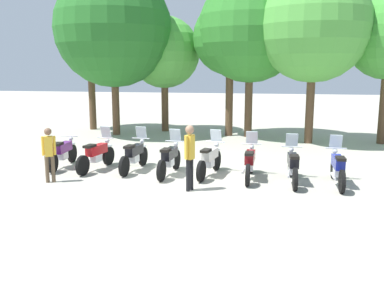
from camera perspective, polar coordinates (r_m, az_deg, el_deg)
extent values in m
plane|color=#ADA899|center=(13.45, -0.36, -4.16)|extent=(80.00, 80.00, 0.00)
cylinder|color=black|center=(15.73, -15.65, -1.20)|extent=(0.13, 0.64, 0.64)
cylinder|color=black|center=(14.35, -18.04, -2.43)|extent=(0.13, 0.64, 0.64)
cube|color=silver|center=(15.67, -15.71, 0.02)|extent=(0.13, 0.36, 0.04)
cube|color=#59196B|center=(15.02, -16.78, -0.44)|extent=(0.30, 0.96, 0.30)
cube|color=silver|center=(15.02, -16.80, -1.49)|extent=(0.24, 0.41, 0.24)
cube|color=black|center=(14.63, -17.45, 0.00)|extent=(0.26, 0.45, 0.08)
cylinder|color=silver|center=(15.59, -15.83, -0.13)|extent=(0.06, 0.23, 0.64)
cylinder|color=silver|center=(15.46, -16.02, 1.03)|extent=(0.62, 0.06, 0.04)
sphere|color=silver|center=(15.59, -15.81, 0.67)|extent=(0.17, 0.17, 0.16)
cylinder|color=silver|center=(14.83, -17.82, -1.93)|extent=(0.10, 0.70, 0.07)
cylinder|color=black|center=(15.02, -11.04, -1.55)|extent=(0.21, 0.65, 0.64)
cylinder|color=black|center=(13.75, -14.34, -2.79)|extent=(0.21, 0.65, 0.64)
cube|color=silver|center=(14.95, -11.09, -0.27)|extent=(0.18, 0.38, 0.04)
cube|color=red|center=(14.35, -12.57, -0.74)|extent=(0.42, 0.98, 0.30)
cube|color=silver|center=(14.36, -12.63, -1.83)|extent=(0.29, 0.43, 0.24)
cube|color=black|center=(13.98, -13.47, -0.27)|extent=(0.31, 0.48, 0.08)
cylinder|color=silver|center=(14.88, -11.26, -0.43)|extent=(0.09, 0.23, 0.64)
cylinder|color=silver|center=(14.75, -11.49, 0.79)|extent=(0.62, 0.15, 0.04)
sphere|color=silver|center=(14.88, -11.21, 0.41)|extent=(0.19, 0.19, 0.16)
cylinder|color=silver|center=(14.21, -13.81, -2.25)|extent=(0.19, 0.70, 0.07)
cube|color=silver|center=(14.77, -11.39, 1.59)|extent=(0.38, 0.19, 0.39)
cylinder|color=black|center=(14.77, -6.53, -1.62)|extent=(0.16, 0.65, 0.64)
cylinder|color=black|center=(13.38, -9.01, -2.95)|extent=(0.16, 0.65, 0.64)
cube|color=silver|center=(14.70, -6.56, -0.33)|extent=(0.16, 0.37, 0.04)
cube|color=black|center=(14.04, -7.66, -0.82)|extent=(0.35, 0.97, 0.30)
cube|color=silver|center=(14.05, -7.72, -1.93)|extent=(0.26, 0.42, 0.24)
cube|color=black|center=(13.65, -8.34, -0.35)|extent=(0.28, 0.46, 0.08)
cylinder|color=silver|center=(14.62, -6.69, -0.49)|extent=(0.07, 0.23, 0.64)
cylinder|color=silver|center=(14.48, -6.85, 0.75)|extent=(0.62, 0.10, 0.04)
sphere|color=silver|center=(14.62, -6.65, 0.37)|extent=(0.18, 0.18, 0.16)
cylinder|color=silver|center=(13.86, -8.80, -2.39)|extent=(0.14, 0.70, 0.07)
cube|color=silver|center=(14.51, -6.78, 1.57)|extent=(0.37, 0.17, 0.39)
cylinder|color=black|center=(14.15, -2.09, -2.09)|extent=(0.16, 0.65, 0.64)
cylinder|color=black|center=(12.71, -4.09, -3.55)|extent=(0.16, 0.65, 0.64)
cube|color=silver|center=(14.08, -2.10, -0.74)|extent=(0.15, 0.37, 0.04)
cube|color=black|center=(13.40, -2.99, -1.28)|extent=(0.34, 0.97, 0.30)
cube|color=silver|center=(13.41, -3.04, -2.45)|extent=(0.25, 0.42, 0.24)
cube|color=black|center=(12.99, -3.53, -0.80)|extent=(0.28, 0.46, 0.08)
cylinder|color=silver|center=(14.00, -2.20, -0.91)|extent=(0.07, 0.23, 0.64)
cylinder|color=silver|center=(13.85, -2.32, 0.38)|extent=(0.62, 0.09, 0.04)
sphere|color=silver|center=(14.00, -2.16, -0.02)|extent=(0.17, 0.17, 0.16)
cylinder|color=silver|center=(13.20, -4.09, -2.94)|extent=(0.13, 0.70, 0.07)
cube|color=silver|center=(13.88, -2.25, 1.23)|extent=(0.37, 0.16, 0.39)
cylinder|color=black|center=(14.04, 3.31, -2.20)|extent=(0.22, 0.65, 0.64)
cylinder|color=black|center=(12.61, 1.23, -3.65)|extent=(0.22, 0.65, 0.64)
cube|color=silver|center=(13.97, 3.33, -0.84)|extent=(0.19, 0.38, 0.04)
cube|color=silver|center=(13.29, 2.41, -1.37)|extent=(0.43, 0.98, 0.30)
cube|color=silver|center=(13.30, 2.33, -2.55)|extent=(0.29, 0.43, 0.24)
cube|color=black|center=(12.88, 1.86, -0.88)|extent=(0.32, 0.48, 0.08)
cylinder|color=silver|center=(13.89, 3.22, -1.01)|extent=(0.09, 0.23, 0.64)
cylinder|color=silver|center=(13.75, 3.12, 0.29)|extent=(0.62, 0.15, 0.04)
sphere|color=silver|center=(13.89, 3.28, -0.11)|extent=(0.19, 0.19, 0.16)
cylinder|color=silver|center=(13.09, 1.25, -3.03)|extent=(0.20, 0.70, 0.07)
cube|color=silver|center=(13.77, 3.20, 1.15)|extent=(0.38, 0.20, 0.39)
cylinder|color=black|center=(13.77, 7.91, -2.53)|extent=(0.12, 0.64, 0.64)
cylinder|color=black|center=(12.27, 7.42, -4.13)|extent=(0.12, 0.64, 0.64)
cube|color=silver|center=(13.70, 7.94, -1.15)|extent=(0.13, 0.36, 0.04)
cube|color=maroon|center=(12.99, 7.73, -1.73)|extent=(0.29, 0.96, 0.30)
cube|color=silver|center=(13.00, 7.69, -2.94)|extent=(0.23, 0.41, 0.24)
cube|color=black|center=(12.56, 7.62, -1.26)|extent=(0.26, 0.45, 0.08)
cylinder|color=silver|center=(13.62, 7.92, -1.32)|extent=(0.06, 0.23, 0.64)
cylinder|color=silver|center=(13.47, 7.93, 0.00)|extent=(0.62, 0.06, 0.04)
sphere|color=silver|center=(13.62, 7.95, -0.40)|extent=(0.17, 0.17, 0.16)
cylinder|color=silver|center=(12.74, 6.87, -3.48)|extent=(0.09, 0.70, 0.07)
cube|color=silver|center=(13.49, 7.96, 0.88)|extent=(0.36, 0.15, 0.39)
cylinder|color=black|center=(13.57, 12.96, -2.90)|extent=(0.12, 0.64, 0.64)
cylinder|color=black|center=(12.08, 13.56, -4.58)|extent=(0.12, 0.64, 0.64)
cube|color=silver|center=(13.50, 13.01, -1.49)|extent=(0.13, 0.36, 0.04)
cube|color=black|center=(12.79, 13.29, -2.11)|extent=(0.29, 0.96, 0.30)
cube|color=silver|center=(12.80, 13.26, -3.34)|extent=(0.23, 0.41, 0.24)
cube|color=black|center=(12.36, 13.49, -1.65)|extent=(0.25, 0.45, 0.08)
cylinder|color=silver|center=(13.42, 13.04, -1.67)|extent=(0.06, 0.23, 0.64)
cylinder|color=silver|center=(13.27, 13.13, -0.34)|extent=(0.62, 0.05, 0.04)
sphere|color=silver|center=(13.41, 13.06, -0.74)|extent=(0.16, 0.16, 0.16)
cylinder|color=silver|center=(12.51, 12.63, -3.92)|extent=(0.09, 0.70, 0.07)
cube|color=silver|center=(13.29, 13.15, 0.56)|extent=(0.36, 0.14, 0.39)
cylinder|color=black|center=(13.68, 18.32, -3.06)|extent=(0.11, 0.64, 0.64)
cylinder|color=black|center=(12.19, 19.33, -4.74)|extent=(0.11, 0.64, 0.64)
cube|color=silver|center=(13.61, 18.40, -1.67)|extent=(0.12, 0.36, 0.04)
cube|color=navy|center=(12.90, 18.85, -2.29)|extent=(0.27, 0.95, 0.30)
cube|color=silver|center=(12.91, 18.82, -3.51)|extent=(0.22, 0.40, 0.24)
cube|color=black|center=(12.48, 19.17, -1.84)|extent=(0.24, 0.44, 0.08)
cylinder|color=silver|center=(13.52, 18.45, -1.85)|extent=(0.05, 0.23, 0.64)
cylinder|color=silver|center=(13.37, 18.59, -0.53)|extent=(0.62, 0.04, 0.04)
sphere|color=silver|center=(13.52, 18.48, -0.93)|extent=(0.16, 0.16, 0.16)
cylinder|color=silver|center=(12.62, 18.28, -4.08)|extent=(0.08, 0.70, 0.07)
cube|color=silver|center=(13.40, 18.60, 0.36)|extent=(0.36, 0.14, 0.39)
cylinder|color=brown|center=(13.22, -17.98, -3.19)|extent=(0.15, 0.15, 0.78)
cylinder|color=brown|center=(13.23, -18.72, -3.22)|extent=(0.15, 0.15, 0.78)
cube|color=gold|center=(13.08, -18.52, -0.28)|extent=(0.28, 0.27, 0.59)
cylinder|color=gold|center=(13.07, -17.83, -0.19)|extent=(0.11, 0.11, 0.56)
cylinder|color=gold|center=(13.09, -19.22, -0.25)|extent=(0.11, 0.11, 0.56)
sphere|color=brown|center=(13.01, -18.63, 1.57)|extent=(0.28, 0.28, 0.21)
cylinder|color=black|center=(11.79, -0.08, -4.04)|extent=(0.15, 0.15, 0.88)
cylinder|color=black|center=(11.66, -0.54, -4.21)|extent=(0.15, 0.15, 0.88)
cube|color=gold|center=(11.56, -0.31, -0.43)|extent=(0.27, 0.28, 0.66)
cylinder|color=gold|center=(11.68, 0.13, -0.23)|extent=(0.11, 0.11, 0.63)
cylinder|color=gold|center=(11.42, -0.76, -0.48)|extent=(0.11, 0.11, 0.63)
sphere|color=#A87A5B|center=(11.48, -0.31, 1.92)|extent=(0.31, 0.31, 0.24)
cylinder|color=brown|center=(23.48, -13.17, 6.61)|extent=(0.36, 0.36, 3.87)
sphere|color=#3D8E33|center=(23.49, -13.50, 14.32)|extent=(3.49, 3.49, 3.49)
cylinder|color=brown|center=(21.43, -10.12, 5.43)|extent=(0.36, 0.36, 3.16)
sphere|color=#236623|center=(21.43, -10.43, 14.88)|extent=(5.58, 5.58, 5.58)
cylinder|color=brown|center=(22.31, -3.62, 5.27)|extent=(0.36, 0.36, 2.77)
sphere|color=#4C9E3D|center=(22.23, -3.70, 12.09)|extent=(3.62, 3.62, 3.62)
cylinder|color=brown|center=(20.87, 4.97, 5.81)|extent=(0.36, 0.36, 3.44)
sphere|color=#2D7A28|center=(20.84, 5.10, 13.93)|extent=(3.52, 3.52, 3.52)
cylinder|color=brown|center=(20.61, 7.53, 5.50)|extent=(0.36, 0.36, 3.30)
sphere|color=#2D7A28|center=(20.60, 7.76, 14.82)|extent=(4.86, 4.86, 4.86)
cylinder|color=brown|center=(19.44, 15.42, 5.02)|extent=(0.36, 0.36, 3.36)
sphere|color=#4C9E3D|center=(19.43, 15.91, 14.89)|extent=(4.77, 4.77, 4.77)
cylinder|color=brown|center=(20.37, 24.13, 4.63)|extent=(0.36, 0.36, 3.30)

